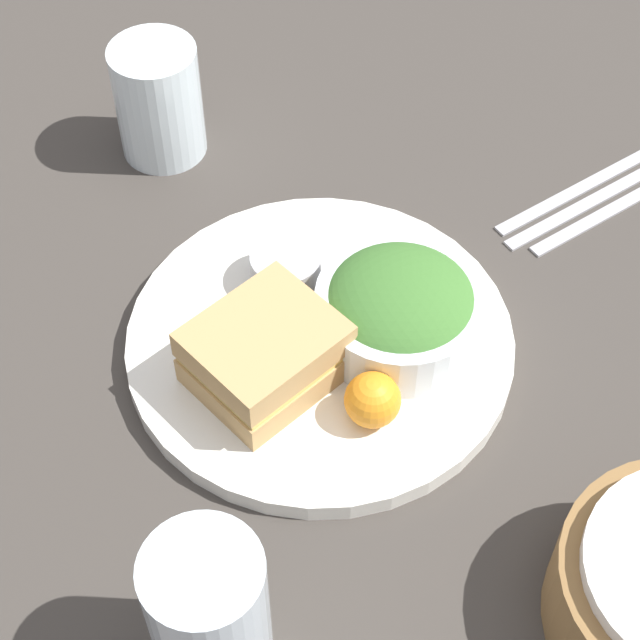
% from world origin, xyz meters
% --- Properties ---
extents(ground_plane, '(4.00, 4.00, 0.00)m').
position_xyz_m(ground_plane, '(0.00, 0.00, 0.00)').
color(ground_plane, '#3D3833').
extents(plate, '(0.31, 0.31, 0.02)m').
position_xyz_m(plate, '(0.00, 0.00, 0.01)').
color(plate, white).
rests_on(plate, ground_plane).
extents(sandwich, '(0.12, 0.11, 0.06)m').
position_xyz_m(sandwich, '(0.06, -0.01, 0.05)').
color(sandwich, tan).
rests_on(sandwich, plate).
extents(salad_bowl, '(0.13, 0.13, 0.06)m').
position_xyz_m(salad_bowl, '(-0.04, 0.05, 0.04)').
color(salad_bowl, white).
rests_on(salad_bowl, plate).
extents(dressing_cup, '(0.06, 0.06, 0.03)m').
position_xyz_m(dressing_cup, '(-0.03, -0.06, 0.03)').
color(dressing_cup, '#B7B7BC').
rests_on(dressing_cup, plate).
extents(orange_wedge, '(0.04, 0.04, 0.04)m').
position_xyz_m(orange_wedge, '(0.04, 0.08, 0.04)').
color(orange_wedge, orange).
rests_on(orange_wedge, plate).
extents(drink_glass, '(0.07, 0.07, 0.13)m').
position_xyz_m(drink_glass, '(0.24, 0.10, 0.07)').
color(drink_glass, silver).
rests_on(drink_glass, ground_plane).
extents(fork, '(0.18, 0.07, 0.01)m').
position_xyz_m(fork, '(-0.28, 0.08, 0.00)').
color(fork, '#B2B2B7').
rests_on(fork, ground_plane).
extents(knife, '(0.19, 0.07, 0.01)m').
position_xyz_m(knife, '(-0.28, 0.10, 0.00)').
color(knife, '#B2B2B7').
rests_on(knife, ground_plane).
extents(spoon, '(0.16, 0.07, 0.01)m').
position_xyz_m(spoon, '(-0.27, 0.11, 0.00)').
color(spoon, '#B2B2B7').
rests_on(spoon, ground_plane).
extents(water_glass, '(0.08, 0.08, 0.11)m').
position_xyz_m(water_glass, '(-0.10, -0.26, 0.06)').
color(water_glass, silver).
rests_on(water_glass, ground_plane).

